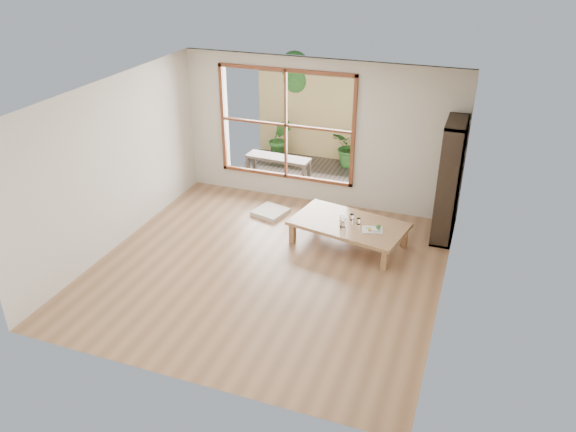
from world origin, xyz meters
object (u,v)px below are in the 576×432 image
at_px(low_table, 349,225).
at_px(bookshelf, 449,181).
at_px(garden_bench, 278,160).
at_px(food_tray, 373,229).

relative_size(low_table, bookshelf, 0.98).
distance_m(bookshelf, garden_bench, 3.70).
distance_m(low_table, bookshelf, 1.72).
xyz_separation_m(low_table, food_tray, (0.42, -0.12, 0.07)).
distance_m(low_table, garden_bench, 2.95).
xyz_separation_m(bookshelf, garden_bench, (-3.39, 1.34, -0.60)).
bearing_deg(garden_bench, food_tray, -39.74).
relative_size(bookshelf, garden_bench, 1.48).
bearing_deg(bookshelf, food_tray, -136.19).
xyz_separation_m(low_table, garden_bench, (-2.01, 2.15, 0.04)).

